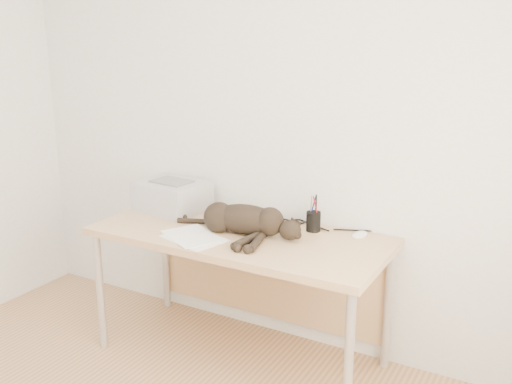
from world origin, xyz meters
The scene contains 11 objects.
wall_back centered at (0.00, 1.75, 1.30)m, with size 3.50×3.50×0.00m, color white.
desk centered at (0.00, 1.48, 0.61)m, with size 1.60×0.70×0.74m.
printer centered at (-0.57, 1.56, 0.83)m, with size 0.42×0.36×0.18m.
papers centered at (-0.17, 1.21, 0.74)m, with size 0.41×0.35×0.01m.
cat centered at (0.02, 1.39, 0.81)m, with size 0.76×0.35×0.17m.
mug centered at (0.06, 1.58, 0.78)m, with size 0.09×0.09×0.09m, color silver.
pen_cup centered at (0.33, 1.62, 0.80)m, with size 0.08×0.08×0.20m.
remote_grey centered at (-0.05, 1.57, 0.75)m, with size 0.05×0.19×0.02m, color slate.
remote_black centered at (0.12, 1.32, 0.75)m, with size 0.06×0.20×0.02m, color black.
mouse centered at (0.58, 1.66, 0.76)m, with size 0.07×0.12×0.04m, color white.
cable_tangle centered at (0.00, 1.70, 0.75)m, with size 1.36×0.09×0.01m, color black, non-canonical shape.
Camera 1 is at (1.49, -1.09, 1.76)m, focal length 40.00 mm.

